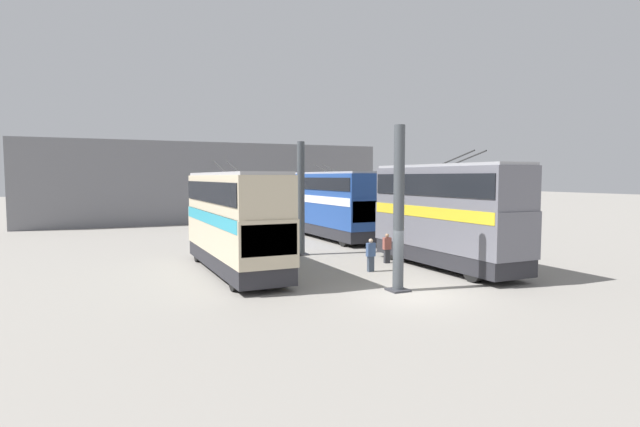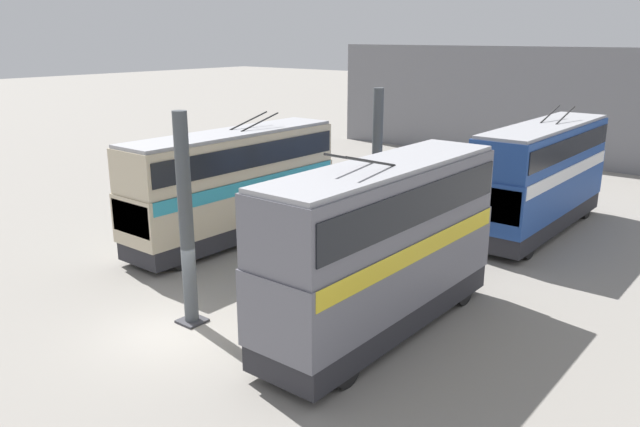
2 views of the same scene
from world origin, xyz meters
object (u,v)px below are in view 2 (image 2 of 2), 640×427
at_px(bus_right_far, 234,179).
at_px(person_aisle_midway, 301,269).
at_px(bus_left_far, 542,171).
at_px(oil_drum, 308,235).
at_px(bus_left_near, 383,239).
at_px(person_by_left_row, 377,269).
at_px(person_by_right_row, 267,231).

relative_size(bus_right_far, person_aisle_midway, 6.59).
height_order(bus_left_far, oil_drum, bus_left_far).
distance_m(bus_left_near, person_by_left_row, 3.84).
bearing_deg(bus_left_far, oil_drum, 138.75).
relative_size(person_aisle_midway, person_by_left_row, 1.02).
relative_size(person_aisle_midway, person_by_right_row, 1.01).
relative_size(bus_right_far, person_by_left_row, 6.70).
height_order(person_aisle_midway, person_by_left_row, person_aisle_midway).
xyz_separation_m(bus_right_far, person_by_left_row, (-0.89, -8.19, -1.93)).
xyz_separation_m(bus_left_near, person_by_left_row, (2.54, 1.89, -2.17)).
distance_m(person_by_left_row, oil_drum, 5.80).
relative_size(person_by_right_row, person_by_left_row, 1.01).
bearing_deg(bus_right_far, person_by_right_row, -93.58).
relative_size(bus_right_far, person_by_right_row, 6.64).
xyz_separation_m(bus_left_near, bus_left_far, (13.11, 0.00, -0.13)).
relative_size(bus_left_near, person_by_left_row, 6.01).
xyz_separation_m(person_aisle_midway, oil_drum, (4.19, 3.20, -0.43)).
relative_size(bus_left_far, person_by_left_row, 6.57).
xyz_separation_m(bus_left_near, oil_drum, (4.98, 7.13, -2.58)).
bearing_deg(person_by_right_row, bus_right_far, 72.12).
bearing_deg(person_by_right_row, bus_left_near, -126.72).
xyz_separation_m(person_by_right_row, person_by_left_row, (-0.76, -6.12, -0.01)).
xyz_separation_m(bus_right_far, person_aisle_midway, (-2.65, -6.15, -1.91)).
bearing_deg(bus_right_far, oil_drum, -62.37).
height_order(bus_left_near, bus_right_far, bus_left_near).
bearing_deg(oil_drum, person_by_left_row, -114.92).
bearing_deg(person_aisle_midway, person_by_left_row, -48.84).
distance_m(bus_right_far, person_by_left_row, 8.46).
xyz_separation_m(bus_left_far, oil_drum, (-8.13, 7.13, -2.44)).
bearing_deg(person_aisle_midway, bus_left_far, -17.24).
bearing_deg(bus_left_far, person_by_right_row, 140.76).
height_order(bus_left_near, oil_drum, bus_left_near).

